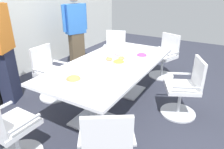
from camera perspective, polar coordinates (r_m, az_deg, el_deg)
ground_plane at (r=3.53m, az=0.00°, el=-8.26°), size 10.00×10.00×0.01m
back_wall at (r=4.71m, az=-27.20°, el=15.64°), size 8.00×0.10×2.80m
conference_table at (r=3.24m, az=0.00°, el=1.21°), size 2.40×1.20×0.75m
office_chair_0 at (r=4.70m, az=0.75°, el=5.74°), size 0.69×0.69×0.91m
office_chair_1 at (r=3.76m, az=-16.82°, el=-0.18°), size 0.56×0.56×0.91m
office_chair_2 at (r=2.57m, az=-26.72°, el=-14.02°), size 0.55×0.55×0.91m
office_chair_4 at (r=3.27m, az=19.57°, el=-4.26°), size 0.72×0.72×0.91m
office_chair_5 at (r=4.57m, az=14.38°, el=4.43°), size 0.70×0.70×0.91m
person_standing_2 at (r=3.69m, az=-28.42°, el=7.21°), size 0.57×0.40×1.88m
person_standing_3 at (r=4.92m, az=-10.08°, el=12.12°), size 0.59×0.37×1.72m
snack_bowl_candy_mix at (r=3.32m, az=8.26°, el=4.89°), size 0.17×0.17×0.12m
snack_bowl_chips_yellow at (r=3.04m, az=1.86°, el=3.21°), size 0.18×0.18×0.10m
snack_bowl_cookies at (r=2.51m, az=-10.64°, el=-1.69°), size 0.20×0.20×0.12m
donut_platter at (r=3.39m, az=0.48°, el=4.81°), size 0.39×0.38×0.04m
plate_stack at (r=3.11m, az=-9.18°, el=2.78°), size 0.19×0.19×0.04m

